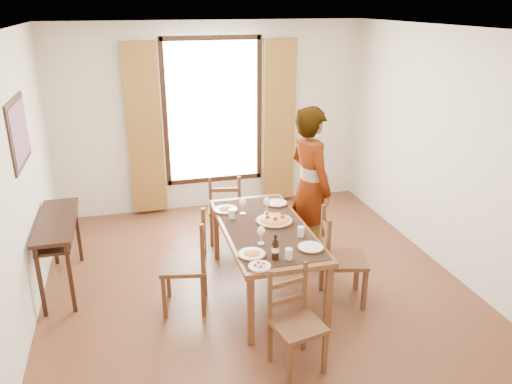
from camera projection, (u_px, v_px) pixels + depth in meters
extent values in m
plane|color=#472716|center=(257.00, 288.00, 5.46)|extent=(5.00, 5.00, 0.00)
cube|color=beige|center=(213.00, 118.00, 7.23)|extent=(4.50, 0.10, 2.70)
cube|color=beige|center=(375.00, 313.00, 2.72)|extent=(4.50, 0.10, 2.70)
cube|color=beige|center=(13.00, 192.00, 4.44)|extent=(0.10, 5.00, 2.70)
cube|color=beige|center=(453.00, 155.00, 5.52)|extent=(0.10, 5.00, 2.70)
cube|color=white|center=(257.00, 27.00, 4.48)|extent=(4.50, 5.00, 0.04)
cube|color=white|center=(213.00, 112.00, 7.17)|extent=(1.30, 0.04, 2.00)
cube|color=olive|center=(145.00, 130.00, 6.95)|extent=(0.48, 0.10, 2.40)
cube|color=olive|center=(279.00, 122.00, 7.42)|extent=(0.48, 0.10, 2.40)
cube|color=black|center=(19.00, 132.00, 4.84)|extent=(0.02, 0.86, 0.66)
cube|color=red|center=(20.00, 132.00, 4.84)|extent=(0.01, 0.76, 0.56)
cube|color=black|center=(56.00, 221.00, 5.24)|extent=(0.38, 1.20, 0.04)
cube|color=black|center=(57.00, 231.00, 5.28)|extent=(0.34, 1.10, 0.03)
cube|color=black|center=(41.00, 282.00, 4.85)|extent=(0.04, 0.04, 0.76)
cube|color=black|center=(53.00, 235.00, 5.84)|extent=(0.04, 0.04, 0.76)
cube|color=black|center=(71.00, 279.00, 4.92)|extent=(0.04, 0.04, 0.76)
cube|color=black|center=(78.00, 232.00, 5.91)|extent=(0.04, 0.04, 0.76)
cube|color=brown|center=(265.00, 230.00, 5.16)|extent=(0.87, 1.79, 0.05)
cube|color=black|center=(265.00, 227.00, 5.15)|extent=(0.80, 1.64, 0.01)
cube|color=brown|center=(250.00, 311.00, 4.46)|extent=(0.06, 0.06, 0.70)
cube|color=brown|center=(216.00, 233.00, 5.96)|extent=(0.06, 0.06, 0.70)
cube|color=brown|center=(328.00, 299.00, 4.64)|extent=(0.06, 0.06, 0.70)
cube|color=brown|center=(276.00, 226.00, 6.14)|extent=(0.06, 0.06, 0.70)
cube|color=#582C1D|center=(184.00, 265.00, 4.97)|extent=(0.52, 0.52, 0.04)
cube|color=#582C1D|center=(168.00, 277.00, 5.23)|extent=(0.04, 0.04, 0.48)
cube|color=#582C1D|center=(205.00, 275.00, 5.25)|extent=(0.04, 0.04, 0.48)
cube|color=#582C1D|center=(164.00, 297.00, 4.87)|extent=(0.04, 0.04, 0.48)
cube|color=#582C1D|center=(203.00, 295.00, 4.89)|extent=(0.04, 0.04, 0.48)
cube|color=#582C1D|center=(204.00, 232.00, 5.07)|extent=(0.04, 0.04, 0.53)
cube|color=#582C1D|center=(202.00, 250.00, 4.71)|extent=(0.04, 0.04, 0.53)
cube|color=#582C1D|center=(203.00, 250.00, 4.93)|extent=(0.10, 0.38, 0.05)
cube|color=#582C1D|center=(203.00, 233.00, 4.86)|extent=(0.10, 0.38, 0.05)
cube|color=#582C1D|center=(225.00, 208.00, 6.41)|extent=(0.48, 0.48, 0.04)
cube|color=#582C1D|center=(238.00, 218.00, 6.67)|extent=(0.04, 0.04, 0.44)
cube|color=#582C1D|center=(240.00, 229.00, 6.34)|extent=(0.04, 0.04, 0.44)
cube|color=#582C1D|center=(212.00, 219.00, 6.65)|extent=(0.04, 0.04, 0.44)
cube|color=#582C1D|center=(212.00, 230.00, 6.32)|extent=(0.04, 0.04, 0.44)
cube|color=#582C1D|center=(239.00, 195.00, 6.16)|extent=(0.04, 0.04, 0.49)
cube|color=#582C1D|center=(210.00, 196.00, 6.14)|extent=(0.04, 0.04, 0.49)
cube|color=#582C1D|center=(225.00, 203.00, 6.19)|extent=(0.35, 0.09, 0.05)
cube|color=#582C1D|center=(225.00, 190.00, 6.12)|extent=(0.35, 0.09, 0.05)
cube|color=#582C1D|center=(298.00, 325.00, 4.14)|extent=(0.46, 0.46, 0.04)
cube|color=#582C1D|center=(290.00, 364.00, 4.01)|extent=(0.04, 0.04, 0.42)
cube|color=#582C1D|center=(270.00, 340.00, 4.29)|extent=(0.04, 0.04, 0.42)
cube|color=#582C1D|center=(325.00, 352.00, 4.15)|extent=(0.04, 0.04, 0.42)
cube|color=#582C1D|center=(304.00, 330.00, 4.43)|extent=(0.04, 0.04, 0.42)
cube|color=#582C1D|center=(270.00, 296.00, 4.14)|extent=(0.03, 0.03, 0.47)
cube|color=#582C1D|center=(305.00, 286.00, 4.28)|extent=(0.03, 0.03, 0.47)
cube|color=#582C1D|center=(287.00, 300.00, 4.24)|extent=(0.34, 0.09, 0.05)
cube|color=#582C1D|center=(288.00, 283.00, 4.18)|extent=(0.34, 0.09, 0.05)
cube|color=#582C1D|center=(344.00, 260.00, 5.08)|extent=(0.54, 0.54, 0.04)
cube|color=#582C1D|center=(364.00, 290.00, 4.99)|extent=(0.04, 0.04, 0.47)
cube|color=#582C1D|center=(327.00, 290.00, 4.99)|extent=(0.04, 0.04, 0.47)
cube|color=#582C1D|center=(357.00, 271.00, 5.35)|extent=(0.04, 0.04, 0.47)
cube|color=#582C1D|center=(321.00, 271.00, 5.34)|extent=(0.04, 0.04, 0.47)
cube|color=#582C1D|center=(328.00, 245.00, 4.81)|extent=(0.04, 0.04, 0.53)
cube|color=#582C1D|center=(323.00, 228.00, 5.16)|extent=(0.04, 0.04, 0.53)
cube|color=#582C1D|center=(325.00, 246.00, 5.02)|extent=(0.12, 0.37, 0.05)
cube|color=#582C1D|center=(326.00, 229.00, 4.95)|extent=(0.12, 0.37, 0.05)
imported|color=gray|center=(310.00, 187.00, 5.74)|extent=(0.87, 0.73, 1.88)
cylinder|color=silver|center=(301.00, 231.00, 4.94)|extent=(0.07, 0.07, 0.10)
cylinder|color=silver|center=(232.00, 214.00, 5.35)|extent=(0.07, 0.07, 0.10)
cylinder|color=silver|center=(289.00, 254.00, 4.50)|extent=(0.07, 0.07, 0.10)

